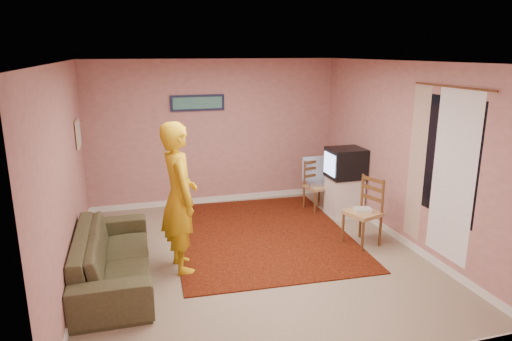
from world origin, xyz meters
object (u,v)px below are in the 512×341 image
object	(u,v)px
chair_a	(318,181)
chair_b	(363,205)
crt_tv	(345,163)
sofa	(113,256)
person	(179,198)
tv_cabinet	(344,196)

from	to	relation	value
chair_a	chair_b	bearing A→B (deg)	-103.63
crt_tv	chair_a	world-z (taller)	crt_tv
crt_tv	chair_b	bearing A→B (deg)	-103.89
sofa	person	distance (m)	1.06
tv_cabinet	chair_a	bearing A→B (deg)	132.07
tv_cabinet	chair_b	size ratio (longest dim) A/B	1.20
crt_tv	chair_a	bearing A→B (deg)	132.32
tv_cabinet	chair_a	xyz separation A→B (m)	(-0.33, 0.37, 0.20)
crt_tv	sofa	xyz separation A→B (m)	(-3.74, -1.31, -0.60)
tv_cabinet	person	distance (m)	3.21
tv_cabinet	person	world-z (taller)	person
chair_b	person	size ratio (longest dim) A/B	0.29
chair_a	person	distance (m)	3.05
chair_a	sofa	bearing A→B (deg)	-168.12
crt_tv	chair_b	world-z (taller)	crt_tv
person	crt_tv	bearing A→B (deg)	-74.76
crt_tv	chair_a	size ratio (longest dim) A/B	1.25
crt_tv	sofa	size ratio (longest dim) A/B	0.27
tv_cabinet	person	size ratio (longest dim) A/B	0.35
chair_a	sofa	distance (m)	3.81
crt_tv	person	bearing A→B (deg)	-156.64
chair_a	chair_b	distance (m)	1.55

